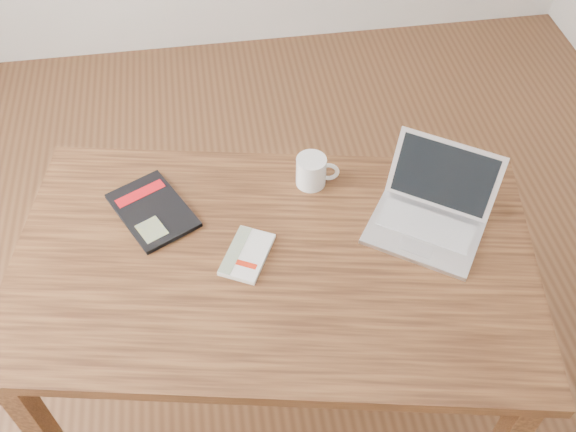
{
  "coord_description": "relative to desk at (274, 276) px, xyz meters",
  "views": [
    {
      "loc": [
        -0.12,
        -1.23,
        2.18
      ],
      "look_at": [
        0.05,
        -0.1,
        0.85
      ],
      "focal_mm": 40.0,
      "sensor_mm": 36.0,
      "label": 1
    }
  ],
  "objects": [
    {
      "name": "room",
      "position": [
        -0.07,
        0.16,
        0.69
      ],
      "size": [
        4.04,
        4.04,
        2.7
      ],
      "color": "#53331C",
      "rests_on": "ground"
    },
    {
      "name": "desk",
      "position": [
        0.0,
        0.0,
        0.0
      ],
      "size": [
        1.59,
        1.1,
        0.75
      ],
      "rotation": [
        0.0,
        0.0,
        -0.2
      ],
      "color": "#502E18",
      "rests_on": "ground"
    },
    {
      "name": "white_guidebook",
      "position": [
        -0.07,
        0.02,
        0.1
      ],
      "size": [
        0.18,
        0.21,
        0.02
      ],
      "rotation": [
        0.0,
        0.0,
        -0.47
      ],
      "color": "silver",
      "rests_on": "desk"
    },
    {
      "name": "black_guidebook",
      "position": [
        -0.33,
        0.22,
        0.1
      ],
      "size": [
        0.28,
        0.32,
        0.01
      ],
      "rotation": [
        0.0,
        0.0,
        0.48
      ],
      "color": "black",
      "rests_on": "desk"
    },
    {
      "name": "laptop",
      "position": [
        0.46,
        0.06,
        0.13
      ],
      "size": [
        0.42,
        0.42,
        0.21
      ],
      "rotation": [
        0.0,
        0.0,
        -0.6
      ],
      "color": "silver",
      "rests_on": "desk"
    },
    {
      "name": "coffee_mug",
      "position": [
        0.16,
        0.27,
        0.14
      ],
      "size": [
        0.13,
        0.09,
        0.1
      ],
      "rotation": [
        0.0,
        0.0,
        -0.2
      ],
      "color": "white",
      "rests_on": "desk"
    }
  ]
}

